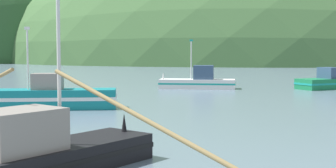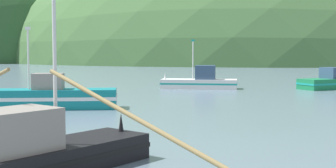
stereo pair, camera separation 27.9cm
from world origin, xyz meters
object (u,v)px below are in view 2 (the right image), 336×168
fishing_boat_black (27,156)px  fishing_boat_teal (40,97)px  fishing_boat_white (200,81)px  fishing_boat_green (333,82)px

fishing_boat_black → fishing_boat_teal: fishing_boat_black is taller
fishing_boat_white → fishing_boat_green: size_ratio=0.98×
fishing_boat_teal → fishing_boat_green: bearing=-151.4°
fishing_boat_white → fishing_boat_green: 14.04m
fishing_boat_black → fishing_boat_green: 40.68m
fishing_boat_white → fishing_boat_green: bearing=-172.6°
fishing_boat_white → fishing_boat_black: (-7.68, -34.65, -0.06)m
fishing_boat_black → fishing_boat_green: (21.71, 34.40, -0.00)m
fishing_boat_teal → fishing_boat_white: bearing=-129.4°
fishing_boat_white → fishing_boat_black: 35.49m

